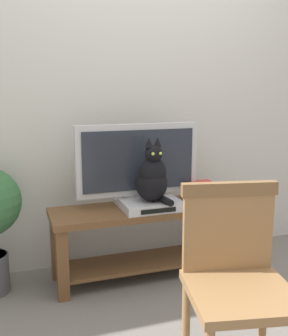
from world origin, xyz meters
TOP-DOWN VIEW (x-y plane):
  - ground_plane at (0.00, 0.00)m, footprint 12.00×12.00m
  - back_wall at (0.00, 0.87)m, footprint 7.00×0.12m
  - tv_stand at (-0.07, 0.47)m, footprint 1.22×0.40m
  - tv at (-0.07, 0.54)m, footprint 0.85×0.20m
  - media_box at (-0.03, 0.40)m, footprint 0.39×0.27m
  - cat at (-0.03, 0.39)m, footprint 0.21×0.28m
  - wooden_chair at (-0.00, -0.61)m, footprint 0.52×0.52m
  - book_stack at (0.38, 0.48)m, footprint 0.22×0.20m

SIDE VIEW (x-z plane):
  - ground_plane at x=0.00m, z-range 0.00..0.00m
  - tv_stand at x=-0.07m, z-range 0.09..0.58m
  - wooden_chair at x=0.00m, z-range 0.08..0.95m
  - media_box at x=-0.03m, z-range 0.50..0.55m
  - book_stack at x=0.38m, z-range 0.50..0.63m
  - cat at x=-0.03m, z-range 0.50..0.93m
  - tv at x=-0.07m, z-range 0.51..1.07m
  - back_wall at x=0.00m, z-range 0.00..2.80m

